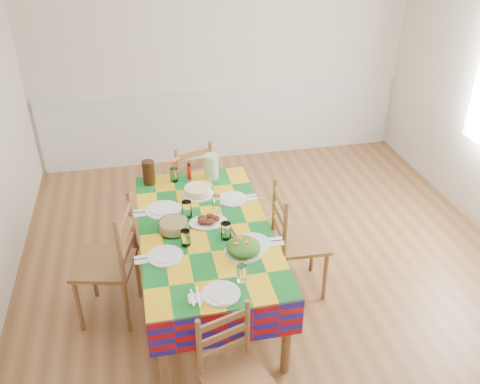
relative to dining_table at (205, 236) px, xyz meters
name	(u,v)px	position (x,y,z in m)	size (l,w,h in m)	color
room	(281,139)	(0.62, 0.13, 0.70)	(4.58, 5.08, 2.78)	brown
wainscot	(223,121)	(0.62, 2.62, -0.16)	(4.41, 0.06, 0.92)	silver
dining_table	(205,236)	(0.00, 0.00, 0.00)	(1.00, 1.86, 0.72)	brown
setting_near_head	(228,286)	(0.04, -0.73, 0.11)	(0.40, 0.27, 0.12)	white
setting_left_near	(172,249)	(-0.28, -0.26, 0.11)	(0.46, 0.28, 0.12)	white
setting_left_far	(171,210)	(-0.24, 0.26, 0.11)	(0.52, 0.31, 0.14)	white
setting_right_near	(243,239)	(0.25, -0.25, 0.11)	(0.52, 0.30, 0.13)	white
setting_right_far	(227,200)	(0.24, 0.32, 0.11)	(0.47, 0.27, 0.12)	white
meat_platter	(208,221)	(0.03, 0.06, 0.10)	(0.30, 0.22, 0.06)	white
salad_platter	(243,247)	(0.22, -0.37, 0.12)	(0.28, 0.28, 0.12)	white
pasta_bowl	(174,226)	(-0.24, 0.01, 0.12)	(0.23, 0.23, 0.08)	white
cake	(198,191)	(0.02, 0.50, 0.11)	(0.27, 0.27, 0.08)	white
serving_utensils	(230,232)	(0.18, -0.10, 0.08)	(0.12, 0.26, 0.01)	black
flower_vase	(174,171)	(-0.16, 0.79, 0.18)	(0.14, 0.12, 0.23)	white
hot_sauce	(189,171)	(-0.02, 0.80, 0.16)	(0.04, 0.04, 0.16)	red
green_pitcher	(211,167)	(0.18, 0.78, 0.19)	(0.13, 0.13, 0.22)	#A0C288
tea_pitcher	(149,172)	(-0.38, 0.79, 0.19)	(0.11, 0.11, 0.22)	black
name_card	(224,304)	(-0.01, -0.87, 0.09)	(0.08, 0.03, 0.02)	white
chair_near	(234,377)	(-0.01, -1.18, -0.22)	(0.47, 0.46, 0.86)	brown
chair_far	(190,184)	(0.01, 1.17, -0.19)	(0.51, 0.50, 0.93)	brown
chair_left	(111,263)	(-0.74, -0.01, -0.14)	(0.53, 0.55, 1.03)	brown
chair_right	(295,241)	(0.74, 0.00, -0.16)	(0.43, 0.45, 0.98)	brown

